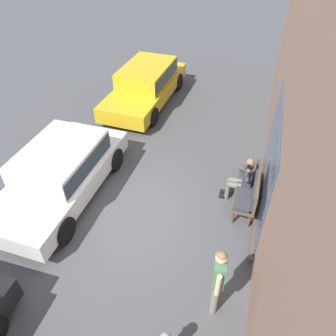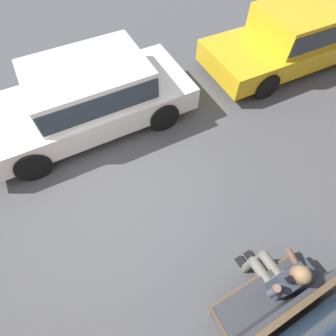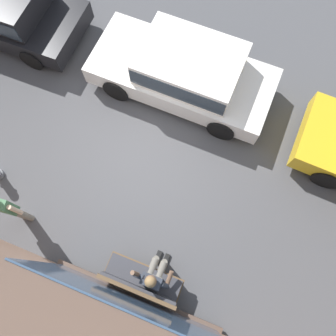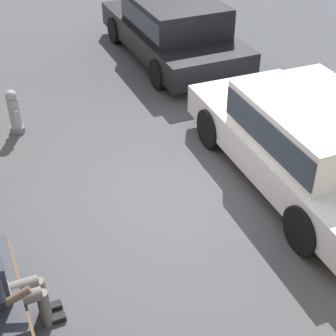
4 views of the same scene
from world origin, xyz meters
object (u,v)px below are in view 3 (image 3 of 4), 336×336
Objects in this scene: person_on_phone at (154,276)px; pedestrian_standing at (7,208)px; parked_car_mid at (186,70)px; bench at (141,284)px.

person_on_phone is 0.77× the size of pedestrian_standing.
person_on_phone is at bearing 177.78° from pedestrian_standing.
person_on_phone is 3.14m from pedestrian_standing.
person_on_phone is 4.62m from parked_car_mid.
bench is 0.35× the size of parked_car_mid.
person_on_phone is at bearing 102.90° from parked_car_mid.
bench is 0.32m from person_on_phone.
parked_car_mid is (1.03, -4.51, 0.05)m from person_on_phone.
bench is 4.81m from parked_car_mid.
person_on_phone is at bearing -129.93° from bench.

